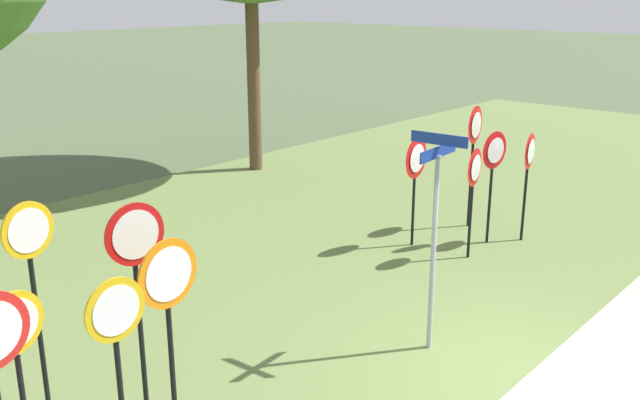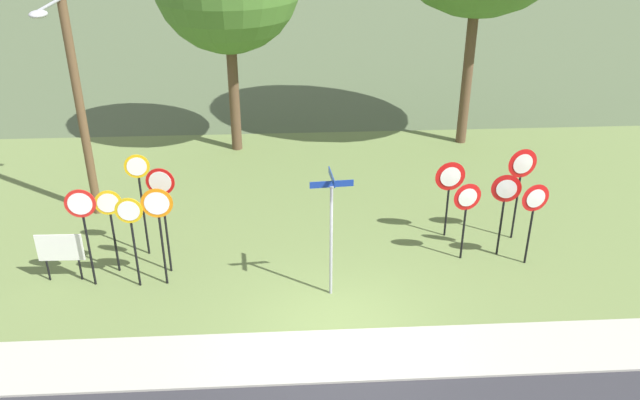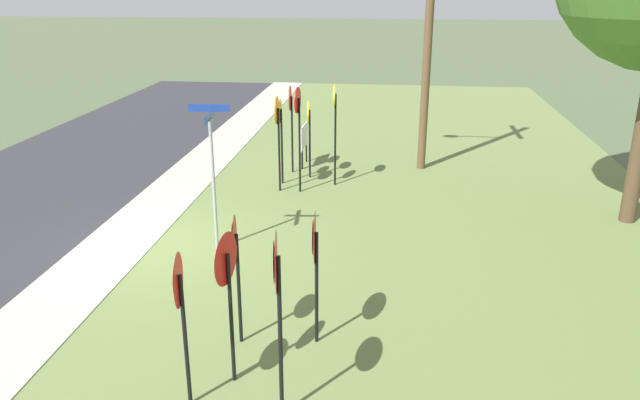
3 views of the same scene
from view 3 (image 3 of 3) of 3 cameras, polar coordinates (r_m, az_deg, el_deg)
ground_plane at (r=13.76m, az=-15.11°, el=-4.27°), size 160.00×160.00×0.00m
sidewalk_strip at (r=14.06m, az=-18.16°, el=-3.93°), size 44.00×1.60×0.06m
grass_median at (r=12.85m, az=10.73°, el=-5.57°), size 44.00×12.00×0.04m
stop_sign_near_left at (r=17.43m, az=-1.06°, el=7.10°), size 0.62×0.14×2.22m
stop_sign_near_right at (r=16.68m, az=1.35°, el=7.88°), size 0.61×0.13×2.79m
stop_sign_far_left at (r=16.25m, az=-3.94°, el=7.08°), size 0.72×0.10×2.54m
stop_sign_far_center at (r=16.90m, az=-3.67°, el=6.99°), size 0.63×0.09×2.35m
stop_sign_far_right at (r=17.89m, az=-2.71°, el=8.24°), size 0.70×0.11×2.54m
stop_sign_center_tall at (r=16.10m, az=-2.01°, el=7.59°), size 0.67×0.11×2.79m
yield_sign_near_left at (r=7.57m, az=-4.06°, el=-7.44°), size 0.78×0.15×2.59m
yield_sign_near_right at (r=9.37m, az=-7.85°, el=-4.63°), size 0.71×0.15×2.12m
yield_sign_far_left at (r=8.42m, az=-8.62°, el=-6.69°), size 0.74×0.14×2.26m
yield_sign_far_right at (r=8.09m, az=-12.85°, el=-8.55°), size 0.71×0.16×2.20m
yield_sign_center at (r=9.26m, az=-0.54°, el=-4.40°), size 0.81×0.12×2.18m
street_name_post at (r=12.73m, az=-9.87°, el=3.14°), size 0.96×0.81×3.08m
utility_pole at (r=18.18m, az=9.59°, el=16.75°), size 2.10×2.17×8.38m
notice_board at (r=18.80m, az=-1.47°, el=5.68°), size 1.10×0.07×1.25m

